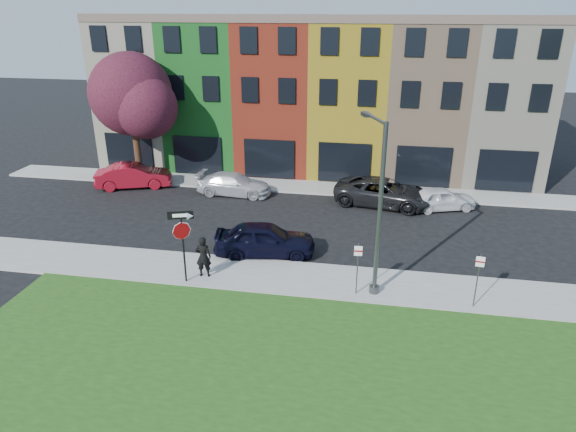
% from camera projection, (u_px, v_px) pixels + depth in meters
% --- Properties ---
extents(ground, '(120.00, 120.00, 0.00)m').
position_uv_depth(ground, '(310.00, 321.00, 19.31)').
color(ground, black).
rests_on(ground, ground).
extents(sidewalk_near, '(40.00, 3.00, 0.12)m').
position_uv_depth(sidewalk_near, '(366.00, 285.00, 21.69)').
color(sidewalk_near, gray).
rests_on(sidewalk_near, ground).
extents(sidewalk_far, '(40.00, 2.40, 0.12)m').
position_uv_depth(sidewalk_far, '(296.00, 186.00, 33.42)').
color(sidewalk_far, gray).
rests_on(sidewalk_far, ground).
extents(rowhouse_block, '(30.00, 10.12, 10.00)m').
position_uv_depth(rowhouse_block, '(317.00, 95.00, 37.08)').
color(rowhouse_block, beige).
rests_on(rowhouse_block, ground).
extents(stop_sign, '(1.01, 0.36, 3.21)m').
position_uv_depth(stop_sign, '(182.00, 232.00, 21.01)').
color(stop_sign, black).
rests_on(stop_sign, sidewalk_near).
extents(man, '(0.77, 0.59, 1.85)m').
position_uv_depth(man, '(203.00, 257.00, 21.96)').
color(man, black).
rests_on(man, sidewalk_near).
extents(sedan_near, '(3.39, 5.32, 1.61)m').
position_uv_depth(sedan_near, '(265.00, 239.00, 24.17)').
color(sedan_near, black).
rests_on(sedan_near, ground).
extents(parked_car_red, '(4.66, 5.80, 1.57)m').
position_uv_depth(parked_car_red, '(134.00, 176.00, 33.17)').
color(parked_car_red, maroon).
rests_on(parked_car_red, ground).
extents(parked_car_silver, '(2.26, 4.79, 1.35)m').
position_uv_depth(parked_car_silver, '(234.00, 184.00, 31.96)').
color(parked_car_silver, silver).
rests_on(parked_car_silver, ground).
extents(parked_car_dark, '(4.64, 6.64, 1.59)m').
position_uv_depth(parked_car_dark, '(383.00, 192.00, 30.21)').
color(parked_car_dark, black).
rests_on(parked_car_dark, ground).
extents(parked_car_white, '(3.89, 4.82, 1.33)m').
position_uv_depth(parked_car_white, '(441.00, 199.00, 29.62)').
color(parked_car_white, white).
rests_on(parked_car_white, ground).
extents(street_lamp, '(1.21, 2.45, 7.05)m').
position_uv_depth(street_lamp, '(378.00, 210.00, 19.88)').
color(street_lamp, '#46494B').
rests_on(street_lamp, sidewalk_near).
extents(parking_sign_a, '(0.32, 0.09, 2.26)m').
position_uv_depth(parking_sign_a, '(358.00, 263.00, 20.42)').
color(parking_sign_a, '#46494B').
rests_on(parking_sign_a, sidewalk_near).
extents(parking_sign_b, '(0.32, 0.10, 2.29)m').
position_uv_depth(parking_sign_b, '(478.00, 274.00, 19.51)').
color(parking_sign_b, '#46494B').
rests_on(parking_sign_b, sidewalk_near).
extents(tree_purple, '(6.25, 5.47, 8.29)m').
position_uv_depth(tree_purple, '(133.00, 96.00, 32.41)').
color(tree_purple, black).
rests_on(tree_purple, sidewalk_far).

